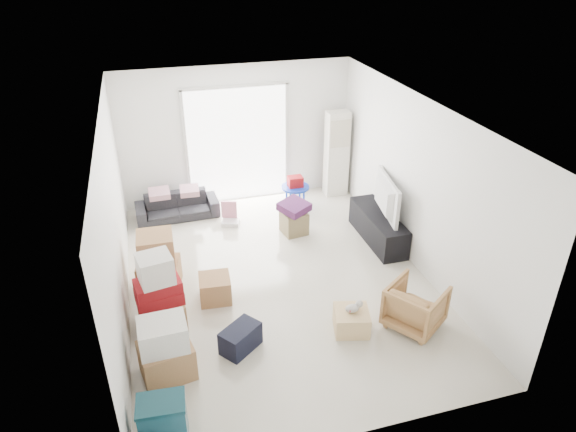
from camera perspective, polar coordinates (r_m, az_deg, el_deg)
The scene contains 21 objects.
room_shell at distance 7.41m, azimuth -1.26°, elevation 1.54°, with size 4.98×6.48×3.18m.
sliding_door at distance 10.12m, azimuth -5.64°, elevation 8.36°, with size 2.10×0.04×2.33m.
ac_tower at distance 10.46m, azimuth 5.42°, elevation 6.89°, with size 0.45×0.30×1.75m, color silver.
tv_console at distance 9.11m, azimuth 9.96°, elevation -1.22°, with size 0.46×1.53×0.51m, color black.
television at distance 8.95m, azimuth 10.14°, elevation 0.63°, with size 1.16×0.67×0.15m, color black.
sofa at distance 9.93m, azimuth -12.24°, elevation 1.46°, with size 1.53×0.45×0.60m, color #2B2C31.
pillow_left at distance 9.77m, azimuth -14.20°, elevation 3.06°, with size 0.34×0.27×0.11m, color #BC8992.
pillow_right at distance 9.76m, azimuth -10.95°, elevation 3.42°, with size 0.32×0.25×0.11m, color #BC8992.
armchair at distance 7.23m, azimuth 14.00°, elevation -9.50°, with size 0.69×0.64×0.71m, color tan.
storage_bins at distance 5.88m, azimuth -13.68°, elevation -21.29°, with size 0.52×0.39×0.57m.
box_stack_a at distance 6.48m, azimuth -13.46°, elevation -14.33°, with size 0.69×0.61×0.81m.
box_stack_b at distance 7.14m, azimuth -14.10°, elevation -8.69°, with size 0.66×0.64×1.13m.
box_stack_c at distance 7.96m, azimuth -14.27°, elevation -4.93°, with size 0.70×0.62×0.90m.
loose_box at distance 7.67m, azimuth -8.11°, elevation -7.96°, with size 0.45×0.45×0.38m, color #9F7248.
duffel_bag at distance 6.82m, azimuth -5.30°, elevation -13.39°, with size 0.52×0.31×0.33m, color black.
ottoman at distance 9.22m, azimuth 0.68°, elevation -0.70°, with size 0.41×0.41×0.41m, color #8A7850.
blanket at distance 9.09m, azimuth 0.69°, elevation 0.82°, with size 0.46×0.46×0.14m, color #532154.
kids_table at distance 9.95m, azimuth 0.80°, elevation 3.39°, with size 0.55×0.55×0.67m.
toy_walker at distance 9.63m, azimuth -6.44°, elevation -0.16°, with size 0.38×0.36×0.42m.
wood_crate at distance 7.13m, azimuth 7.05°, elevation -11.44°, with size 0.46×0.46×0.31m, color #D9AE7D.
plush_bunny at distance 7.01m, azimuth 7.35°, elevation -10.02°, with size 0.26×0.15×0.13m.
Camera 1 is at (-1.66, -6.39, 4.71)m, focal length 32.00 mm.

